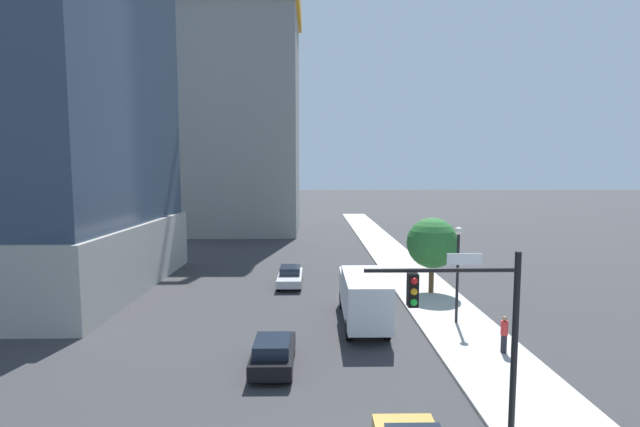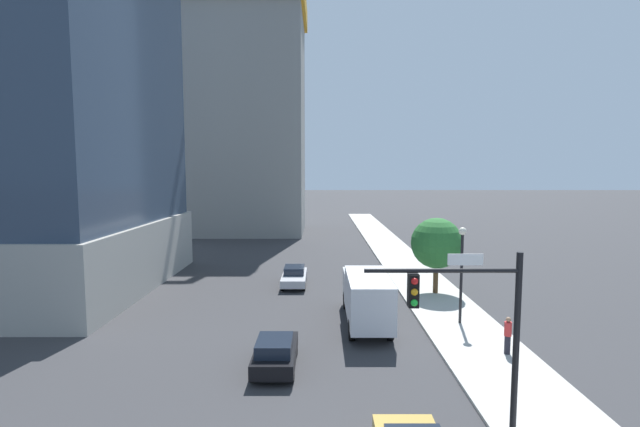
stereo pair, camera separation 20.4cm
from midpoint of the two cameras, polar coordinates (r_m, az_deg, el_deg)
sidewalk at (r=33.20m, az=14.13°, el=-10.07°), size 4.48×120.00×0.15m
construction_building at (r=66.46m, az=-9.07°, el=13.40°), size 17.93×14.93×42.24m
traffic_light_pole at (r=15.12m, az=18.72°, el=-12.08°), size 4.92×0.48×6.19m
street_lamp at (r=26.78m, az=17.55°, el=-5.69°), size 0.44×0.44×5.54m
street_tree at (r=32.93m, az=14.52°, el=-3.69°), size 3.61×3.61×5.40m
car_silver at (r=35.22m, az=-3.40°, el=-7.95°), size 1.83×4.78×1.43m
car_black at (r=21.06m, az=-5.70°, el=-17.23°), size 1.83×4.05×1.49m
box_truck at (r=26.23m, az=5.89°, el=-10.29°), size 2.32×7.90×3.09m
pedestrian_red_shirt at (r=23.83m, az=22.77°, el=-14.04°), size 0.34×0.34×1.80m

